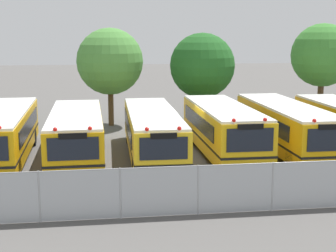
{
  "coord_description": "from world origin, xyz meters",
  "views": [
    {
      "loc": [
        -4.37,
        -24.68,
        6.25
      ],
      "look_at": [
        -0.96,
        0.0,
        1.6
      ],
      "focal_mm": 52.6,
      "sensor_mm": 36.0,
      "label": 1
    }
  ],
  "objects_px": {
    "school_bus_4": "(286,126)",
    "tree_2": "(202,64)",
    "school_bus_1": "(76,134)",
    "tree_1": "(111,62)",
    "traffic_cone": "(91,198)",
    "school_bus_3": "(223,128)",
    "tree_3": "(322,55)",
    "school_bus_2": "(152,132)",
    "school_bus_0": "(3,133)"
  },
  "relations": [
    {
      "from": "school_bus_2",
      "to": "school_bus_4",
      "type": "height_order",
      "value": "school_bus_4"
    },
    {
      "from": "school_bus_4",
      "to": "tree_2",
      "type": "xyz_separation_m",
      "value": [
        -2.85,
        8.48,
        2.81
      ]
    },
    {
      "from": "school_bus_3",
      "to": "tree_2",
      "type": "xyz_separation_m",
      "value": [
        0.67,
        8.66,
        2.8
      ]
    },
    {
      "from": "school_bus_2",
      "to": "tree_2",
      "type": "height_order",
      "value": "tree_2"
    },
    {
      "from": "school_bus_4",
      "to": "traffic_cone",
      "type": "height_order",
      "value": "school_bus_4"
    },
    {
      "from": "tree_3",
      "to": "traffic_cone",
      "type": "bearing_deg",
      "value": -135.84
    },
    {
      "from": "school_bus_1",
      "to": "school_bus_2",
      "type": "relative_size",
      "value": 0.92
    },
    {
      "from": "school_bus_0",
      "to": "school_bus_4",
      "type": "distance_m",
      "value": 14.67
    },
    {
      "from": "tree_2",
      "to": "tree_3",
      "type": "bearing_deg",
      "value": 0.86
    },
    {
      "from": "school_bus_0",
      "to": "traffic_cone",
      "type": "height_order",
      "value": "school_bus_0"
    },
    {
      "from": "school_bus_1",
      "to": "traffic_cone",
      "type": "height_order",
      "value": "school_bus_1"
    },
    {
      "from": "traffic_cone",
      "to": "school_bus_1",
      "type": "bearing_deg",
      "value": 96.83
    },
    {
      "from": "school_bus_4",
      "to": "tree_3",
      "type": "bearing_deg",
      "value": -123.66
    },
    {
      "from": "school_bus_0",
      "to": "school_bus_4",
      "type": "bearing_deg",
      "value": 177.97
    },
    {
      "from": "school_bus_2",
      "to": "traffic_cone",
      "type": "bearing_deg",
      "value": 66.85
    },
    {
      "from": "school_bus_3",
      "to": "tree_3",
      "type": "bearing_deg",
      "value": -136.75
    },
    {
      "from": "school_bus_2",
      "to": "traffic_cone",
      "type": "distance_m",
      "value": 7.49
    },
    {
      "from": "school_bus_2",
      "to": "tree_3",
      "type": "distance_m",
      "value": 16.16
    },
    {
      "from": "school_bus_1",
      "to": "school_bus_4",
      "type": "height_order",
      "value": "school_bus_4"
    },
    {
      "from": "school_bus_1",
      "to": "tree_2",
      "type": "relative_size",
      "value": 1.54
    },
    {
      "from": "tree_1",
      "to": "school_bus_2",
      "type": "bearing_deg",
      "value": -79.26
    },
    {
      "from": "school_bus_4",
      "to": "traffic_cone",
      "type": "relative_size",
      "value": 21.33
    },
    {
      "from": "school_bus_2",
      "to": "school_bus_3",
      "type": "bearing_deg",
      "value": -177.99
    },
    {
      "from": "school_bus_2",
      "to": "tree_1",
      "type": "distance_m",
      "value": 10.08
    },
    {
      "from": "school_bus_1",
      "to": "tree_1",
      "type": "relative_size",
      "value": 1.46
    },
    {
      "from": "school_bus_3",
      "to": "tree_1",
      "type": "relative_size",
      "value": 1.44
    },
    {
      "from": "tree_1",
      "to": "tree_2",
      "type": "height_order",
      "value": "tree_1"
    },
    {
      "from": "school_bus_3",
      "to": "tree_2",
      "type": "bearing_deg",
      "value": -94.43
    },
    {
      "from": "tree_2",
      "to": "school_bus_4",
      "type": "bearing_deg",
      "value": -71.43
    },
    {
      "from": "school_bus_1",
      "to": "traffic_cone",
      "type": "bearing_deg",
      "value": 95.68
    },
    {
      "from": "tree_3",
      "to": "traffic_cone",
      "type": "distance_m",
      "value": 22.88
    },
    {
      "from": "school_bus_4",
      "to": "traffic_cone",
      "type": "bearing_deg",
      "value": 34.69
    },
    {
      "from": "school_bus_4",
      "to": "traffic_cone",
      "type": "distance_m",
      "value": 12.48
    },
    {
      "from": "school_bus_1",
      "to": "school_bus_4",
      "type": "distance_m",
      "value": 11.07
    },
    {
      "from": "tree_1",
      "to": "traffic_cone",
      "type": "bearing_deg",
      "value": -94.35
    },
    {
      "from": "tree_2",
      "to": "tree_1",
      "type": "bearing_deg",
      "value": 173.4
    },
    {
      "from": "school_bus_2",
      "to": "school_bus_0",
      "type": "bearing_deg",
      "value": -1.64
    },
    {
      "from": "tree_2",
      "to": "school_bus_1",
      "type": "bearing_deg",
      "value": -133.14
    },
    {
      "from": "school_bus_3",
      "to": "tree_2",
      "type": "distance_m",
      "value": 9.12
    },
    {
      "from": "school_bus_0",
      "to": "traffic_cone",
      "type": "distance_m",
      "value": 8.43
    },
    {
      "from": "school_bus_3",
      "to": "school_bus_4",
      "type": "bearing_deg",
      "value": -177.17
    },
    {
      "from": "traffic_cone",
      "to": "school_bus_0",
      "type": "bearing_deg",
      "value": 121.83
    },
    {
      "from": "school_bus_0",
      "to": "tree_1",
      "type": "distance_m",
      "value": 11.11
    },
    {
      "from": "tree_3",
      "to": "school_bus_0",
      "type": "bearing_deg",
      "value": -157.42
    },
    {
      "from": "school_bus_2",
      "to": "tree_3",
      "type": "relative_size",
      "value": 1.52
    },
    {
      "from": "school_bus_0",
      "to": "school_bus_4",
      "type": "relative_size",
      "value": 0.98
    },
    {
      "from": "school_bus_0",
      "to": "school_bus_3",
      "type": "height_order",
      "value": "school_bus_3"
    },
    {
      "from": "school_bus_4",
      "to": "tree_1",
      "type": "height_order",
      "value": "tree_1"
    },
    {
      "from": "school_bus_3",
      "to": "school_bus_4",
      "type": "xyz_separation_m",
      "value": [
        3.52,
        0.17,
        -0.02
      ]
    },
    {
      "from": "school_bus_1",
      "to": "tree_1",
      "type": "bearing_deg",
      "value": -103.26
    }
  ]
}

